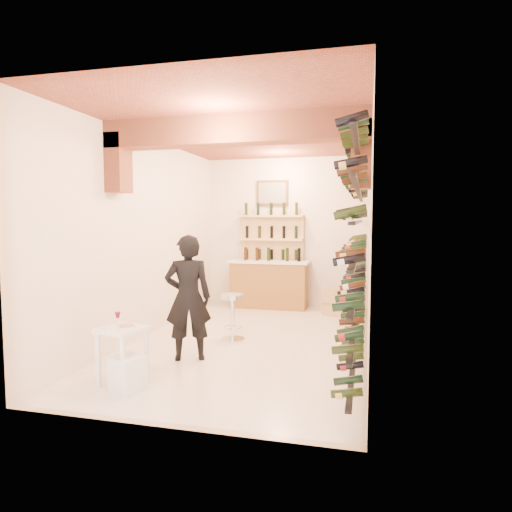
{
  "coord_description": "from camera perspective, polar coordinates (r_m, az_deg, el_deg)",
  "views": [
    {
      "loc": [
        1.72,
        -6.59,
        1.88
      ],
      "look_at": [
        0.0,
        0.3,
        1.3
      ],
      "focal_mm": 31.4,
      "sensor_mm": 36.0,
      "label": 1
    }
  ],
  "objects": [
    {
      "name": "chrome_barstool",
      "position": [
        7.02,
        -2.96,
        -7.34
      ],
      "size": [
        0.37,
        0.37,
        0.73
      ],
      "rotation": [
        0.0,
        0.0,
        -0.01
      ],
      "color": "silver",
      "rests_on": "ground"
    },
    {
      "name": "back_counter",
      "position": [
        9.56,
        1.66,
        -3.43
      ],
      "size": [
        1.7,
        0.62,
        1.29
      ],
      "color": "olive",
      "rests_on": "ground"
    },
    {
      "name": "crate_upper",
      "position": [
        8.94,
        10.06,
        -4.92
      ],
      "size": [
        0.52,
        0.4,
        0.28
      ],
      "primitive_type": "cube",
      "rotation": [
        0.0,
        0.0,
        -0.17
      ],
      "color": "tan",
      "rests_on": "crate_lower"
    },
    {
      "name": "ground",
      "position": [
        7.07,
        -0.6,
        -10.76
      ],
      "size": [
        6.0,
        6.0,
        0.0
      ],
      "primitive_type": "plane",
      "color": "silver",
      "rests_on": "ground"
    },
    {
      "name": "crate_lower",
      "position": [
        8.99,
        10.04,
        -6.62
      ],
      "size": [
        0.53,
        0.46,
        0.26
      ],
      "primitive_type": "cube",
      "rotation": [
        0.0,
        0.0,
        -0.42
      ],
      "color": "tan",
      "rests_on": "ground"
    },
    {
      "name": "white_stool",
      "position": [
        5.27,
        -16.03,
        -14.22
      ],
      "size": [
        0.4,
        0.4,
        0.38
      ],
      "primitive_type": "cube",
      "rotation": [
        0.0,
        0.0,
        -0.38
      ],
      "color": "white",
      "rests_on": "ground"
    },
    {
      "name": "room_shell",
      "position": [
        6.57,
        -1.19,
        7.9
      ],
      "size": [
        3.52,
        6.02,
        3.21
      ],
      "color": "silver",
      "rests_on": "ground"
    },
    {
      "name": "wine_rack",
      "position": [
        6.61,
        12.36,
        1.68
      ],
      "size": [
        0.32,
        5.7,
        2.56
      ],
      "color": "black",
      "rests_on": "ground"
    },
    {
      "name": "tasting_table",
      "position": [
        5.34,
        -16.66,
        -9.96
      ],
      "size": [
        0.56,
        0.56,
        0.81
      ],
      "rotation": [
        0.0,
        0.0,
        -0.24
      ],
      "color": "white",
      "rests_on": "ground"
    },
    {
      "name": "back_shelving",
      "position": [
        9.72,
        1.97,
        0.48
      ],
      "size": [
        1.4,
        0.31,
        2.73
      ],
      "color": "#DFB97D",
      "rests_on": "ground"
    },
    {
      "name": "person",
      "position": [
        6.06,
        -8.65,
        -5.27
      ],
      "size": [
        0.72,
        0.61,
        1.68
      ],
      "primitive_type": "imported",
      "rotation": [
        0.0,
        0.0,
        3.55
      ],
      "color": "black",
      "rests_on": "ground"
    }
  ]
}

